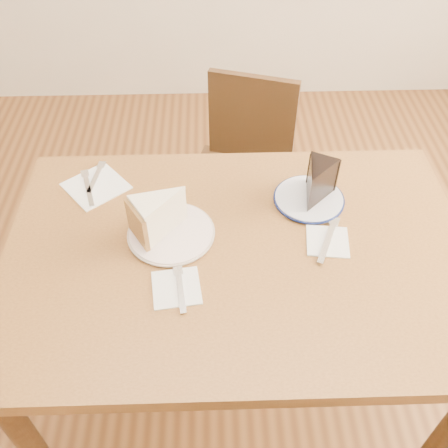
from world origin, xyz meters
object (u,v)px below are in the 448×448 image
at_px(table, 237,274).
at_px(chocolate_cake, 316,185).
at_px(plate_navy, 309,199).
at_px(plate_cream, 171,233).
at_px(carrot_cake, 163,214).
at_px(chair_far, 243,175).

distance_m(table, chocolate_cake, 0.32).
xyz_separation_m(plate_navy, chocolate_cake, (0.01, -0.01, 0.06)).
xyz_separation_m(plate_cream, carrot_cake, (-0.02, 0.01, 0.06)).
bearing_deg(plate_cream, table, -18.61).
height_order(plate_cream, chocolate_cake, chocolate_cake).
bearing_deg(carrot_cake, chocolate_cake, 72.27).
bearing_deg(plate_navy, carrot_cake, -165.14).
xyz_separation_m(table, carrot_cake, (-0.19, 0.07, 0.16)).
bearing_deg(chocolate_cake, plate_navy, -1.27).
xyz_separation_m(table, plate_cream, (-0.17, 0.06, 0.10)).
distance_m(chair_far, plate_navy, 0.59).
height_order(plate_navy, carrot_cake, carrot_cake).
relative_size(table, carrot_cake, 8.70).
bearing_deg(plate_cream, plate_navy, 17.51).
bearing_deg(plate_navy, table, -139.31).
relative_size(plate_cream, plate_navy, 1.16).
xyz_separation_m(chair_far, chocolate_cake, (0.16, -0.48, 0.36)).
bearing_deg(table, chocolate_cake, 38.12).
relative_size(plate_cream, carrot_cake, 1.59).
bearing_deg(chair_far, carrot_cake, 84.52).
height_order(chair_far, chocolate_cake, chocolate_cake).
bearing_deg(chair_far, plate_cream, 86.45).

